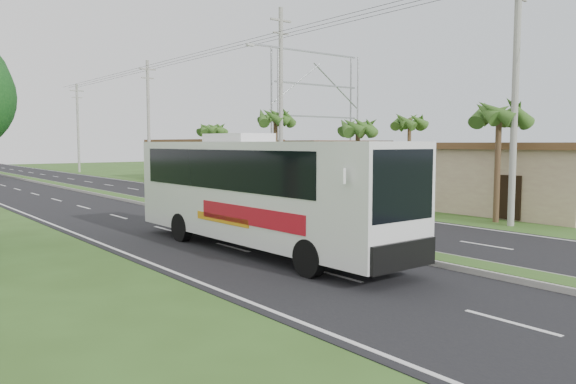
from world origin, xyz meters
TOP-DOWN VIEW (x-y plane):
  - ground at (0.00, 0.00)m, footprint 180.00×180.00m
  - road_asphalt at (0.00, 20.00)m, footprint 14.00×160.00m
  - median_strip at (0.00, 20.00)m, footprint 1.20×160.00m
  - lane_edge_left at (-6.70, 20.00)m, footprint 0.12×160.00m
  - lane_edge_right at (6.70, 20.00)m, footprint 0.12×160.00m
  - shop_near at (14.00, 6.00)m, footprint 8.60×12.60m
  - shop_mid at (14.00, 22.00)m, footprint 7.60×10.60m
  - shop_far at (14.00, 36.00)m, footprint 8.60×11.60m
  - palm_verge_a at (9.00, 3.00)m, footprint 2.40×2.40m
  - palm_verge_b at (9.40, 12.00)m, footprint 2.40×2.40m
  - palm_verge_c at (8.80, 19.00)m, footprint 2.40×2.40m
  - palm_verge_d at (9.30, 28.00)m, footprint 2.40×2.40m
  - palm_behind_shop at (17.50, 15.00)m, footprint 2.40×2.40m
  - utility_pole_a at (8.50, 2.00)m, footprint 1.60×0.28m
  - utility_pole_b at (8.47, 18.00)m, footprint 3.20×0.28m
  - utility_pole_c at (8.50, 38.00)m, footprint 1.60×0.28m
  - utility_pole_d at (8.50, 58.00)m, footprint 1.60×0.28m
  - billboard_lattice at (22.00, 30.00)m, footprint 10.18×1.18m
  - coach_bus_main at (-3.11, 4.06)m, footprint 2.65×11.82m
  - motorcyclist at (-1.72, 3.90)m, footprint 1.84×0.78m

SIDE VIEW (x-z plane):
  - ground at x=0.00m, z-range 0.00..0.00m
  - lane_edge_left at x=-6.70m, z-range 0.00..0.00m
  - lane_edge_right at x=6.70m, z-range 0.00..0.00m
  - road_asphalt at x=0.00m, z-range 0.00..0.02m
  - median_strip at x=0.00m, z-range 0.01..0.20m
  - motorcyclist at x=-1.72m, z-range -0.32..2.12m
  - shop_near at x=14.00m, z-range 0.02..3.54m
  - shop_mid at x=14.00m, z-range 0.02..3.69m
  - shop_far at x=14.00m, z-range 0.02..3.84m
  - coach_bus_main at x=-3.11m, z-range 0.19..4.00m
  - palm_verge_b at x=9.40m, z-range 1.83..6.88m
  - palm_verge_d at x=9.30m, z-range 1.92..7.17m
  - palm_verge_a at x=9.00m, z-range 2.02..7.47m
  - palm_behind_shop at x=17.50m, z-range 2.11..7.76m
  - palm_verge_c at x=8.80m, z-range 2.20..8.05m
  - utility_pole_d at x=8.50m, z-range 0.17..10.67m
  - utility_pole_a at x=8.50m, z-range 0.17..11.17m
  - utility_pole_c at x=8.50m, z-range 0.17..11.17m
  - utility_pole_b at x=8.47m, z-range 0.26..12.26m
  - billboard_lattice at x=22.00m, z-range 0.79..12.86m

